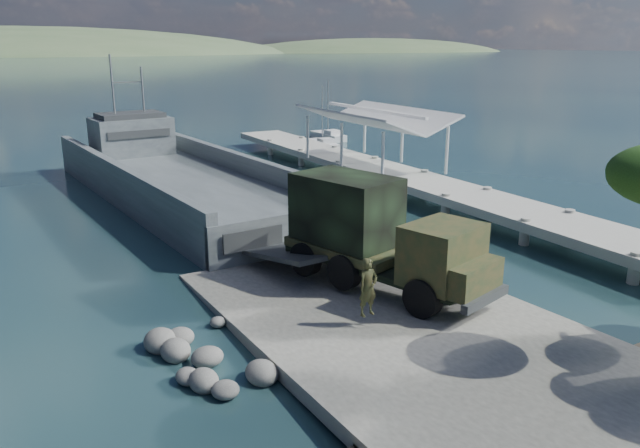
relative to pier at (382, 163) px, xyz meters
The scene contains 10 objects.
ground 22.89m from the pier, 124.71° to the right, with size 1400.00×1400.00×0.00m, color #1C3844.
boat_ramp 23.70m from the pier, 123.33° to the right, with size 10.00×18.00×0.50m, color #66655D.
shoreline_rocks 26.55m from the pier, 136.42° to the right, with size 3.20×5.60×0.90m, color #575855, non-canonical shape.
distant_headlands 542.50m from the pier, 86.09° to the left, with size 1000.00×240.00×48.00m, color #435B39, non-canonical shape.
pier is the anchor object (origin of this frame).
landing_craft 14.02m from the pier, 167.99° to the left, with size 10.43×33.00×9.66m.
military_truck 20.31m from the pier, 125.51° to the right, with size 5.05×9.32×4.15m.
soldier 24.14m from the pier, 125.88° to the right, with size 0.73×0.48×2.00m, color #22341C.
sailboat_near 16.57m from the pier, 75.08° to the left, with size 1.87×5.05×6.02m.
sailboat_far 21.87m from the pier, 69.86° to the left, with size 1.57×5.14×6.24m.
Camera 1 is at (-12.00, -16.86, 9.72)m, focal length 35.00 mm.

